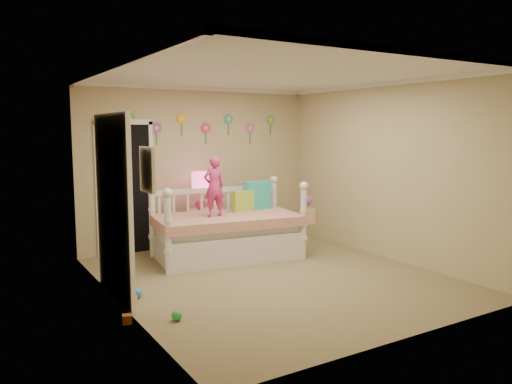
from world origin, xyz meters
TOP-DOWN VIEW (x-y plane):
  - floor at (0.00, 0.00)m, footprint 4.00×4.50m
  - ceiling at (0.00, 0.00)m, footprint 4.00×4.50m
  - back_wall at (0.00, 2.25)m, footprint 4.00×0.01m
  - left_wall at (-2.00, 0.00)m, footprint 0.01×4.50m
  - right_wall at (2.00, 0.00)m, footprint 0.01×4.50m
  - crown_molding at (0.00, 0.00)m, footprint 4.00×4.50m
  - daybed at (-0.04, 1.20)m, footprint 2.29×1.44m
  - pillow_turquoise at (0.62, 1.42)m, footprint 0.46×0.20m
  - pillow_lime at (0.33, 1.38)m, footprint 0.35×0.15m
  - child at (-0.25, 1.20)m, footprint 0.33×0.23m
  - nightstand at (-0.14, 1.92)m, footprint 0.42×0.34m
  - table_lamp at (-0.14, 1.92)m, footprint 0.27×0.27m
  - closet_doorway at (-1.25, 2.23)m, footprint 0.90×0.04m
  - flower_decals at (-0.09, 2.24)m, footprint 3.40×0.02m
  - mirror_closet at (-1.96, 0.30)m, footprint 0.07×1.30m
  - wall_picture at (-1.97, -0.90)m, footprint 0.05×0.34m
  - hanging_bag at (0.99, 0.59)m, footprint 0.20×0.16m
  - toy_scatter at (-1.75, -0.18)m, footprint 0.90×1.36m

SIDE VIEW (x-z plane):
  - floor at x=0.00m, z-range -0.01..0.01m
  - toy_scatter at x=-1.75m, z-range 0.00..0.11m
  - nightstand at x=-0.14m, z-range 0.00..0.64m
  - daybed at x=-0.04m, z-range 0.00..1.17m
  - hanging_bag at x=0.99m, z-range 0.53..0.89m
  - pillow_lime at x=0.33m, z-range 0.65..0.98m
  - pillow_turquoise at x=0.62m, z-range 0.65..1.10m
  - closet_doorway at x=-1.25m, z-range 0.00..2.07m
  - table_lamp at x=-0.14m, z-range 0.74..1.34m
  - mirror_closet at x=-1.96m, z-range 0.00..2.10m
  - child at x=-0.25m, z-range 0.65..1.53m
  - back_wall at x=0.00m, z-range 0.00..2.60m
  - left_wall at x=-2.00m, z-range 0.00..2.60m
  - right_wall at x=2.00m, z-range 0.00..2.60m
  - wall_picture at x=-1.97m, z-range 1.34..1.76m
  - flower_decals at x=-0.09m, z-range 1.69..2.19m
  - crown_molding at x=0.00m, z-range 2.54..2.60m
  - ceiling at x=0.00m, z-range 2.60..2.60m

